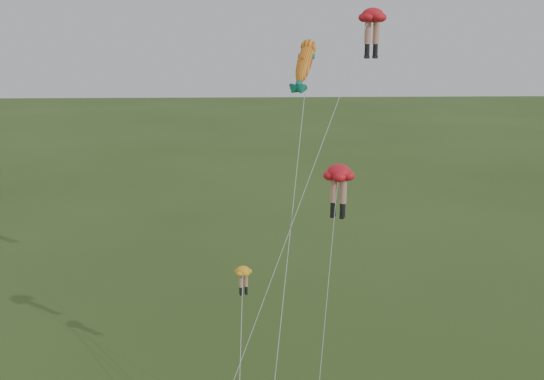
{
  "coord_description": "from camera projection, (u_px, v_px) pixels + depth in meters",
  "views": [
    {
      "loc": [
        -0.68,
        -24.4,
        19.86
      ],
      "look_at": [
        0.41,
        6.0,
        11.59
      ],
      "focal_mm": 40.0,
      "sensor_mm": 36.0,
      "label": 1
    }
  ],
  "objects": [
    {
      "name": "legs_kite_red_high",
      "position": [
        371.0,
        24.0,
        32.71
      ],
      "size": [
        9.88,
        10.01,
        20.81
      ],
      "rotation": [
        0.0,
        0.0,
        0.18
      ],
      "color": "red",
      "rests_on": "ground"
    },
    {
      "name": "legs_kite_red_mid",
      "position": [
        338.0,
        180.0,
        27.79
      ],
      "size": [
        2.43,
        4.27,
        13.74
      ],
      "rotation": [
        0.0,
        0.0,
        -0.42
      ],
      "color": "red",
      "rests_on": "ground"
    },
    {
      "name": "legs_kite_yellow",
      "position": [
        243.0,
        283.0,
        31.51
      ],
      "size": [
        1.15,
        10.54,
        7.65
      ],
      "rotation": [
        0.0,
        0.0,
        0.26
      ],
      "color": "yellow",
      "rests_on": "ground"
    },
    {
      "name": "fish_kite",
      "position": [
        305.0,
        64.0,
        32.29
      ],
      "size": [
        3.59,
        12.52,
        19.42
      ],
      "rotation": [
        0.87,
        0.0,
        -0.4
      ],
      "color": "gold",
      "rests_on": "ground"
    }
  ]
}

